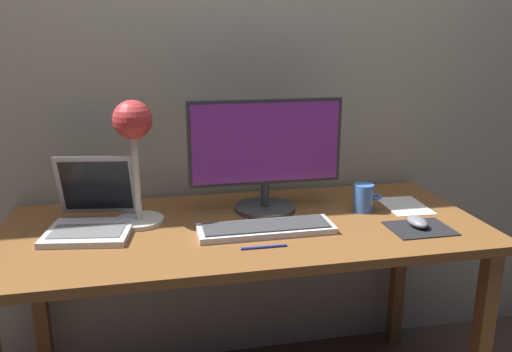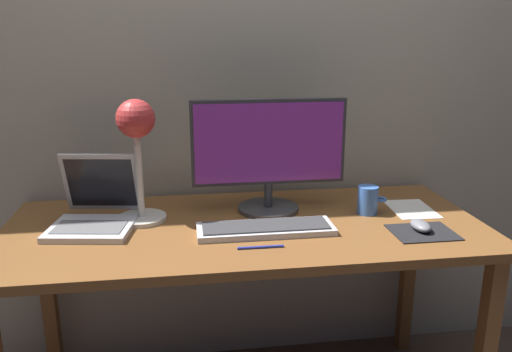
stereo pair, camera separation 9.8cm
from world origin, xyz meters
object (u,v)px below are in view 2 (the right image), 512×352
keyboard_main (266,229)px  mouse (421,225)px  monitor (269,151)px  laptop (96,206)px  pen (261,247)px  coffee_mug (368,200)px  desk_lamp (137,138)px

keyboard_main → mouse: mouse is taller
monitor → keyboard_main: size_ratio=1.23×
laptop → pen: size_ratio=2.25×
laptop → coffee_mug: laptop is taller
laptop → coffee_mug: bearing=-1.6°
keyboard_main → desk_lamp: (-0.40, 0.17, 0.27)m
coffee_mug → pen: 0.49m
monitor → laptop: monitor is taller
keyboard_main → mouse: (0.50, -0.06, 0.01)m
monitor → desk_lamp: size_ratio=1.31×
mouse → pen: size_ratio=0.69×
monitor → mouse: monitor is taller
mouse → coffee_mug: (-0.11, 0.19, 0.03)m
mouse → pen: bearing=-173.4°
laptop → desk_lamp: 0.27m
keyboard_main → desk_lamp: 0.51m
keyboard_main → laptop: laptop is taller
pen → desk_lamp: bearing=141.5°
keyboard_main → coffee_mug: 0.41m
mouse → coffee_mug: coffee_mug is taller
desk_lamp → monitor: bearing=5.0°
keyboard_main → pen: (-0.04, -0.13, -0.01)m
monitor → desk_lamp: bearing=-175.0°
keyboard_main → monitor: bearing=78.1°
desk_lamp → pen: (0.37, -0.29, -0.28)m
monitor → coffee_mug: bearing=-13.3°
monitor → desk_lamp: desk_lamp is taller
coffee_mug → monitor: bearing=166.7°
keyboard_main → pen: bearing=-105.7°
keyboard_main → desk_lamp: desk_lamp is taller
coffee_mug → pen: (-0.42, -0.25, -0.05)m
keyboard_main → laptop: 0.57m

